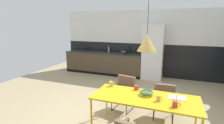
% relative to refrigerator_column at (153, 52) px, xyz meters
% --- Properties ---
extents(ground_plane, '(9.15, 9.15, 0.00)m').
position_rel_refrigerator_column_xyz_m(ground_plane, '(-0.36, -3.10, -1.03)').
color(ground_plane, tan).
extents(back_wall_splashback_dark, '(6.99, 0.12, 1.30)m').
position_rel_refrigerator_column_xyz_m(back_wall_splashback_dark, '(-0.36, 0.36, -0.38)').
color(back_wall_splashback_dark, black).
rests_on(back_wall_splashback_dark, ground).
extents(back_wall_panel_upper, '(6.99, 0.12, 1.30)m').
position_rel_refrigerator_column_xyz_m(back_wall_panel_upper, '(-0.36, 0.36, 0.92)').
color(back_wall_panel_upper, white).
rests_on(back_wall_panel_upper, back_wall_splashback_dark).
extents(kitchen_counter, '(3.34, 0.63, 0.89)m').
position_rel_refrigerator_column_xyz_m(kitchen_counter, '(-2.05, -0.00, -0.58)').
color(kitchen_counter, '#4C3D2A').
rests_on(kitchen_counter, ground).
extents(refrigerator_column, '(0.75, 0.60, 2.06)m').
position_rel_refrigerator_column_xyz_m(refrigerator_column, '(0.00, 0.00, 0.00)').
color(refrigerator_column, silver).
rests_on(refrigerator_column, ground).
extents(dining_table, '(1.93, 0.81, 0.74)m').
position_rel_refrigerator_column_xyz_m(dining_table, '(0.36, -3.51, -0.33)').
color(dining_table, gold).
rests_on(dining_table, ground).
extents(armchair_head_of_table, '(0.51, 0.49, 0.72)m').
position_rel_refrigerator_column_xyz_m(armchair_head_of_table, '(0.67, -2.74, -0.56)').
color(armchair_head_of_table, brown).
rests_on(armchair_head_of_table, ground).
extents(armchair_by_stool, '(0.56, 0.55, 0.81)m').
position_rel_refrigerator_column_xyz_m(armchair_by_stool, '(-0.28, -2.70, -0.52)').
color(armchair_by_stool, brown).
rests_on(armchair_by_stool, ground).
extents(fruit_bowl, '(0.26, 0.26, 0.08)m').
position_rel_refrigerator_column_xyz_m(fruit_bowl, '(0.37, -3.41, -0.24)').
color(fruit_bowl, '#4C704C').
rests_on(fruit_bowl, dining_table).
extents(open_book, '(0.30, 0.21, 0.02)m').
position_rel_refrigerator_column_xyz_m(open_book, '(0.91, -3.35, -0.28)').
color(open_book, white).
rests_on(open_book, dining_table).
extents(mug_dark_espresso, '(0.13, 0.09, 0.11)m').
position_rel_refrigerator_column_xyz_m(mug_dark_espresso, '(-0.42, -3.22, -0.24)').
color(mug_dark_espresso, gold).
rests_on(mug_dark_espresso, dining_table).
extents(mug_glass_clear, '(0.13, 0.09, 0.10)m').
position_rel_refrigerator_column_xyz_m(mug_glass_clear, '(0.89, -3.73, -0.24)').
color(mug_glass_clear, '#B23D33').
rests_on(mug_glass_clear, dining_table).
extents(mug_tall_blue, '(0.12, 0.07, 0.10)m').
position_rel_refrigerator_column_xyz_m(mug_tall_blue, '(0.62, -3.59, -0.24)').
color(mug_tall_blue, gold).
rests_on(mug_tall_blue, dining_table).
extents(mug_short_terracotta, '(0.13, 0.09, 0.09)m').
position_rel_refrigerator_column_xyz_m(mug_short_terracotta, '(0.13, -3.21, -0.25)').
color(mug_short_terracotta, '#B23D33').
rests_on(mug_short_terracotta, dining_table).
extents(cooking_pot, '(0.21, 0.21, 0.16)m').
position_rel_refrigerator_column_xyz_m(cooking_pot, '(-1.12, -0.12, -0.07)').
color(cooking_pot, black).
rests_on(cooking_pot, kitchen_counter).
extents(bottle_vinegar_dark, '(0.07, 0.07, 0.28)m').
position_rel_refrigerator_column_xyz_m(bottle_vinegar_dark, '(-1.88, 0.21, -0.03)').
color(bottle_vinegar_dark, tan).
rests_on(bottle_vinegar_dark, kitchen_counter).
extents(bottle_spice_small, '(0.06, 0.06, 0.30)m').
position_rel_refrigerator_column_xyz_m(bottle_spice_small, '(-2.97, 0.16, -0.01)').
color(bottle_spice_small, black).
rests_on(bottle_spice_small, kitchen_counter).
extents(bottle_oil_tall, '(0.06, 0.06, 0.31)m').
position_rel_refrigerator_column_xyz_m(bottle_oil_tall, '(-1.01, 0.21, -0.02)').
color(bottle_oil_tall, '#0F3319').
rests_on(bottle_oil_tall, kitchen_counter).
extents(pendant_lamp_over_table_near, '(0.34, 0.34, 0.95)m').
position_rel_refrigerator_column_xyz_m(pendant_lamp_over_table_near, '(0.36, -3.53, 0.71)').
color(pendant_lamp_over_table_near, black).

